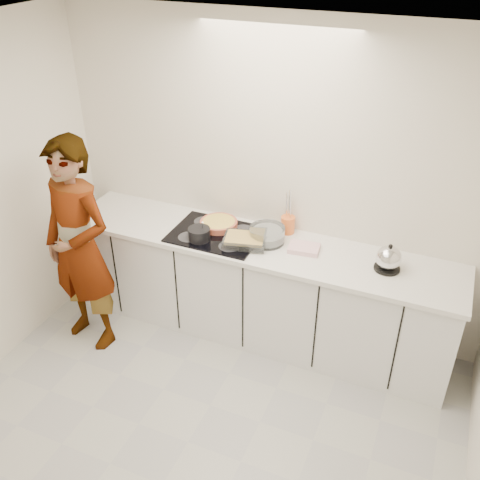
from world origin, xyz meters
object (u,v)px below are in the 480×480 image
at_px(hob, 216,234).
at_px(cook, 79,247).
at_px(kettle, 388,259).
at_px(tart_dish, 219,223).
at_px(utensil_crock, 288,225).
at_px(mixing_bowl, 267,235).
at_px(saucepan, 199,234).
at_px(baking_dish, 245,240).

xyz_separation_m(hob, cook, (-0.91, -0.59, -0.01)).
bearing_deg(kettle, tart_dish, 177.04).
bearing_deg(kettle, utensil_crock, 165.01).
bearing_deg(utensil_crock, kettle, -14.99).
bearing_deg(kettle, mixing_bowl, 178.71).
bearing_deg(mixing_bowl, cook, -154.00).
height_order(hob, cook, cook).
xyz_separation_m(tart_dish, saucepan, (-0.06, -0.25, 0.02)).
xyz_separation_m(saucepan, baking_dish, (0.36, 0.08, -0.01)).
distance_m(hob, utensil_crock, 0.59).
bearing_deg(hob, utensil_crock, 27.09).
relative_size(hob, saucepan, 3.18).
height_order(hob, tart_dish, tart_dish).
bearing_deg(cook, utensil_crock, 40.15).
relative_size(hob, mixing_bowl, 2.04).
xyz_separation_m(mixing_bowl, kettle, (0.95, -0.02, 0.03)).
height_order(utensil_crock, cook, cook).
relative_size(mixing_bowl, cook, 0.19).
bearing_deg(hob, tart_dish, 104.09).
relative_size(saucepan, cook, 0.13).
bearing_deg(tart_dish, hob, -75.91).
bearing_deg(cook, hob, 42.15).
bearing_deg(tart_dish, saucepan, -102.61).
xyz_separation_m(tart_dish, mixing_bowl, (0.45, -0.05, 0.02)).
height_order(hob, kettle, kettle).
bearing_deg(tart_dish, utensil_crock, 15.72).
distance_m(utensil_crock, cook, 1.67).
bearing_deg(baking_dish, tart_dish, 151.00).
bearing_deg(kettle, saucepan, -173.09).
bearing_deg(tart_dish, mixing_bowl, -6.46).
distance_m(tart_dish, utensil_crock, 0.57).
bearing_deg(mixing_bowl, hob, -171.68).
bearing_deg(cook, kettle, 24.76).
height_order(tart_dish, baking_dish, baking_dish).
xyz_separation_m(baking_dish, cook, (-1.19, -0.53, -0.05)).
bearing_deg(utensil_crock, tart_dish, -164.28).
xyz_separation_m(hob, saucepan, (-0.08, -0.14, 0.06)).
height_order(saucepan, mixing_bowl, saucepan).
height_order(saucepan, utensil_crock, saucepan).
bearing_deg(saucepan, kettle, 6.91).
bearing_deg(hob, kettle, 1.67).
height_order(kettle, cook, cook).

